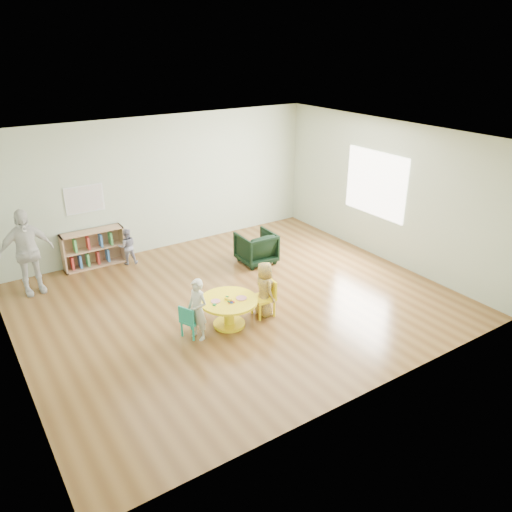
% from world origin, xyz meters
% --- Properties ---
extents(room, '(7.10, 7.00, 2.80)m').
position_xyz_m(room, '(0.01, 0.00, 1.89)').
color(room, brown).
rests_on(room, ground).
extents(activity_table, '(0.92, 0.92, 0.50)m').
position_xyz_m(activity_table, '(-0.51, -0.60, 0.32)').
color(activity_table, yellow).
rests_on(activity_table, ground).
extents(kid_chair_left, '(0.37, 0.37, 0.53)m').
position_xyz_m(kid_chair_left, '(-1.16, -0.55, 0.28)').
color(kid_chair_left, '#1B997E').
rests_on(kid_chair_left, ground).
extents(kid_chair_right, '(0.36, 0.36, 0.63)m').
position_xyz_m(kid_chair_right, '(0.17, -0.63, 0.34)').
color(kid_chair_right, yellow).
rests_on(kid_chair_right, ground).
extents(bookshelf, '(1.20, 0.30, 0.75)m').
position_xyz_m(bookshelf, '(-1.61, 2.86, 0.37)').
color(bookshelf, '#A47C5B').
rests_on(bookshelf, ground).
extents(alphabet_poster, '(0.74, 0.01, 0.54)m').
position_xyz_m(alphabet_poster, '(-1.60, 2.98, 1.35)').
color(alphabet_poster, white).
rests_on(alphabet_poster, ground).
extents(armchair, '(0.71, 0.73, 0.64)m').
position_xyz_m(armchair, '(1.18, 1.19, 0.32)').
color(armchair, black).
rests_on(armchair, ground).
extents(child_left, '(0.33, 0.41, 0.98)m').
position_xyz_m(child_left, '(-1.08, -0.65, 0.49)').
color(child_left, silver).
rests_on(child_left, ground).
extents(child_right, '(0.33, 0.47, 0.93)m').
position_xyz_m(child_right, '(0.15, -0.62, 0.47)').
color(child_right, yellow).
rests_on(child_right, ground).
extents(toddler, '(0.42, 0.37, 0.75)m').
position_xyz_m(toddler, '(-1.01, 2.56, 0.37)').
color(toddler, '#1B1D44').
rests_on(toddler, ground).
extents(adult_caretaker, '(0.94, 0.45, 1.57)m').
position_xyz_m(adult_caretaker, '(-2.87, 2.30, 0.78)').
color(adult_caretaker, silver).
rests_on(adult_caretaker, ground).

